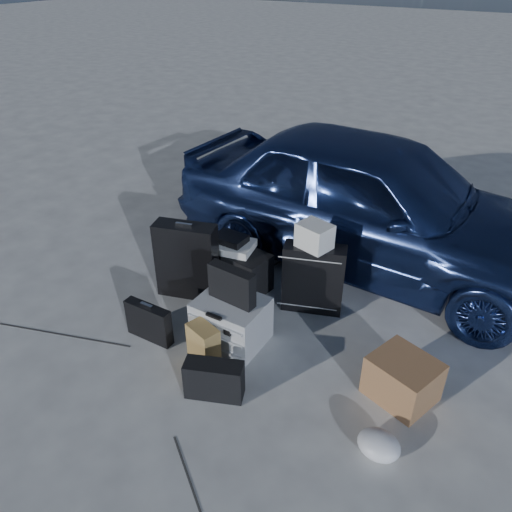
{
  "coord_description": "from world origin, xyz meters",
  "views": [
    {
      "loc": [
        1.91,
        -2.37,
        2.84
      ],
      "look_at": [
        -0.08,
        0.85,
        0.52
      ],
      "focal_mm": 35.0,
      "sensor_mm": 36.0,
      "label": 1
    }
  ],
  "objects": [
    {
      "name": "ground",
      "position": [
        0.0,
        0.0,
        0.0
      ],
      "size": [
        60.0,
        60.0,
        0.0
      ],
      "primitive_type": "plane",
      "color": "silver",
      "rests_on": "ground"
    },
    {
      "name": "car",
      "position": [
        0.5,
        2.11,
        0.69
      ],
      "size": [
        4.12,
        1.76,
        1.39
      ],
      "primitive_type": "imported",
      "rotation": [
        0.0,
        0.0,
        1.54
      ],
      "color": "navy",
      "rests_on": "ground"
    },
    {
      "name": "pelican_case",
      "position": [
        0.01,
        0.3,
        0.2
      ],
      "size": [
        0.56,
        0.46,
        0.4
      ],
      "primitive_type": "cube",
      "rotation": [
        0.0,
        0.0,
        0.01
      ],
      "color": "#9FA2A4",
      "rests_on": "ground"
    },
    {
      "name": "laptop_bag",
      "position": [
        0.02,
        0.32,
        0.56
      ],
      "size": [
        0.42,
        0.13,
        0.31
      ],
      "primitive_type": "cube",
      "rotation": [
        0.0,
        0.0,
        -0.06
      ],
      "color": "black",
      "rests_on": "pelican_case"
    },
    {
      "name": "briefcase",
      "position": [
        -0.59,
        -0.05,
        0.17
      ],
      "size": [
        0.44,
        0.11,
        0.34
      ],
      "primitive_type": "cube",
      "rotation": [
        0.0,
        0.0,
        0.02
      ],
      "color": "black",
      "rests_on": "ground"
    },
    {
      "name": "suitcase_left",
      "position": [
        -0.72,
        0.65,
        0.37
      ],
      "size": [
        0.61,
        0.36,
        0.74
      ],
      "primitive_type": "cube",
      "rotation": [
        0.0,
        0.0,
        0.29
      ],
      "color": "black",
      "rests_on": "ground"
    },
    {
      "name": "suitcase_right",
      "position": [
        0.39,
        1.06,
        0.33
      ],
      "size": [
        0.58,
        0.37,
        0.66
      ],
      "primitive_type": "cube",
      "rotation": [
        0.0,
        0.0,
        0.34
      ],
      "color": "black",
      "rests_on": "ground"
    },
    {
      "name": "white_carton",
      "position": [
        0.38,
        1.05,
        0.77
      ],
      "size": [
        0.32,
        0.28,
        0.22
      ],
      "primitive_type": "cube",
      "rotation": [
        0.0,
        0.0,
        -0.25
      ],
      "color": "silver",
      "rests_on": "suitcase_right"
    },
    {
      "name": "duffel_bag",
      "position": [
        -0.46,
        1.03,
        0.19
      ],
      "size": [
        0.81,
        0.43,
        0.39
      ],
      "primitive_type": "cube",
      "rotation": [
        0.0,
        0.0,
        -0.14
      ],
      "color": "black",
      "rests_on": "ground"
    },
    {
      "name": "flat_box_white",
      "position": [
        -0.47,
        1.02,
        0.42
      ],
      "size": [
        0.48,
        0.4,
        0.07
      ],
      "primitive_type": "cube",
      "rotation": [
        0.0,
        0.0,
        0.21
      ],
      "color": "silver",
      "rests_on": "duffel_bag"
    },
    {
      "name": "flat_box_black",
      "position": [
        -0.48,
        1.03,
        0.49
      ],
      "size": [
        0.31,
        0.22,
        0.07
      ],
      "primitive_type": "cube",
      "rotation": [
        0.0,
        0.0,
        -0.01
      ],
      "color": "black",
      "rests_on": "flat_box_white"
    },
    {
      "name": "kraft_bag",
      "position": [
        -0.03,
        -0.03,
        0.17
      ],
      "size": [
        0.29,
        0.22,
        0.34
      ],
      "primitive_type": "cube",
      "rotation": [
        0.0,
        0.0,
        -0.29
      ],
      "color": "#AE924B",
      "rests_on": "ground"
    },
    {
      "name": "cardboard_box",
      "position": [
        1.43,
        0.44,
        0.17
      ],
      "size": [
        0.55,
        0.52,
        0.34
      ],
      "primitive_type": "cube",
      "rotation": [
        0.0,
        0.0,
        -0.32
      ],
      "color": "olive",
      "rests_on": "ground"
    },
    {
      "name": "plastic_bag",
      "position": [
        1.47,
        -0.13,
        0.08
      ],
      "size": [
        0.31,
        0.28,
        0.16
      ],
      "primitive_type": "ellipsoid",
      "rotation": [
        0.0,
        0.0,
        -0.11
      ],
      "color": "silver",
      "rests_on": "ground"
    },
    {
      "name": "messenger_bag",
      "position": [
        0.25,
        -0.28,
        0.15
      ],
      "size": [
        0.46,
        0.31,
        0.3
      ],
      "primitive_type": "cube",
      "rotation": [
        0.0,
        0.0,
        0.39
      ],
      "color": "black",
      "rests_on": "ground"
    }
  ]
}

